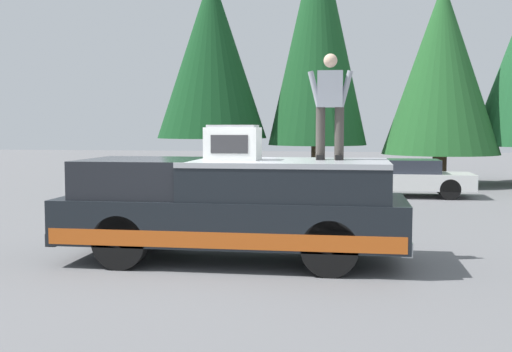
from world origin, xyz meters
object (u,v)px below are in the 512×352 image
(parked_car_white, at_px, (405,178))
(parked_car_silver, at_px, (250,175))
(compressor_unit, at_px, (233,143))
(pickup_truck, at_px, (233,207))
(person_on_truck_bed, at_px, (330,103))

(parked_car_white, relative_size, parked_car_silver, 1.00)
(parked_car_white, height_order, parked_car_silver, same)
(parked_car_silver, bearing_deg, compressor_unit, -172.12)
(compressor_unit, bearing_deg, parked_car_silver, 7.88)
(pickup_truck, bearing_deg, compressor_unit, -172.56)
(person_on_truck_bed, distance_m, parked_car_silver, 10.82)
(compressor_unit, height_order, parked_car_silver, compressor_unit)
(pickup_truck, height_order, parked_car_silver, pickup_truck)
(compressor_unit, bearing_deg, parked_car_white, -19.17)
(pickup_truck, height_order, parked_car_white, pickup_truck)
(compressor_unit, relative_size, parked_car_white, 0.20)
(pickup_truck, xyz_separation_m, parked_car_silver, (10.43, 1.44, -0.29))
(parked_car_silver, bearing_deg, pickup_truck, -172.11)
(compressor_unit, height_order, parked_car_white, compressor_unit)
(parked_car_silver, bearing_deg, parked_car_white, -94.02)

